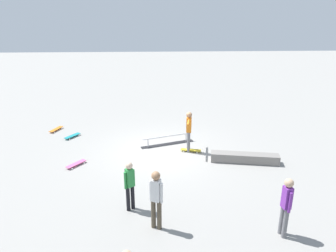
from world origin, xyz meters
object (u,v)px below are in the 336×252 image
(bystander_green_shirt, at_px, (130,183))
(loose_skateboard_teal, at_px, (72,136))
(skater_main, at_px, (189,129))
(bystander_purple_shirt, at_px, (286,204))
(grind_rail, at_px, (167,140))
(loose_skateboard_orange, at_px, (56,129))
(bystander_white_shirt, at_px, (156,197))
(skateboard_main, at_px, (191,150))
(loose_skateboard_pink, at_px, (76,164))
(skate_ledge, at_px, (245,158))

(bystander_green_shirt, height_order, loose_skateboard_teal, bystander_green_shirt)
(skater_main, distance_m, bystander_purple_shirt, 5.49)
(grind_rail, relative_size, loose_skateboard_orange, 2.77)
(grind_rail, xyz_separation_m, loose_skateboard_teal, (4.17, -0.93, -0.09))
(bystander_white_shirt, bearing_deg, grind_rail, -70.80)
(bystander_green_shirt, distance_m, bystander_white_shirt, 1.13)
(skateboard_main, height_order, bystander_purple_shirt, bystander_purple_shirt)
(bystander_purple_shirt, distance_m, loose_skateboard_orange, 11.00)
(bystander_green_shirt, distance_m, bystander_purple_shirt, 4.11)
(loose_skateboard_pink, height_order, loose_skateboard_teal, same)
(grind_rail, bearing_deg, skate_ledge, 128.51)
(grind_rail, xyz_separation_m, skater_main, (-0.80, 0.74, 0.79))
(skate_ledge, bearing_deg, bystander_green_shirt, 34.91)
(loose_skateboard_teal, height_order, loose_skateboard_orange, same)
(grind_rail, bearing_deg, bystander_purple_shirt, 95.56)
(skate_ledge, xyz_separation_m, skateboard_main, (1.90, -1.01, -0.10))
(skate_ledge, height_order, bystander_green_shirt, bystander_green_shirt)
(skater_main, xyz_separation_m, loose_skateboard_orange, (5.93, -2.55, -0.88))
(bystander_purple_shirt, height_order, loose_skateboard_orange, bystander_purple_shirt)
(grind_rail, relative_size, bystander_green_shirt, 1.51)
(bystander_green_shirt, xyz_separation_m, loose_skateboard_orange, (3.88, -6.43, -0.77))
(skater_main, xyz_separation_m, loose_skateboard_teal, (4.98, -1.68, -0.88))
(loose_skateboard_teal, xyz_separation_m, loose_skateboard_orange, (0.95, -0.88, 0.00))
(bystander_purple_shirt, height_order, loose_skateboard_pink, bystander_purple_shirt)
(grind_rail, bearing_deg, loose_skateboard_pink, 9.40)
(loose_skateboard_pink, bearing_deg, bystander_purple_shirt, 94.52)
(loose_skateboard_teal, bearing_deg, loose_skateboard_orange, -97.10)
(skateboard_main, xyz_separation_m, loose_skateboard_pink, (4.31, 1.02, 0.00))
(bystander_white_shirt, relative_size, loose_skateboard_orange, 2.04)
(bystander_green_shirt, bearing_deg, loose_skateboard_pink, -86.52)
(grind_rail, distance_m, bystander_green_shirt, 4.84)
(skate_ledge, xyz_separation_m, loose_skateboard_pink, (6.21, 0.01, -0.10))
(loose_skateboard_teal, bearing_deg, bystander_white_shirt, 65.16)
(skate_ledge, bearing_deg, bystander_white_shirt, 47.98)
(skater_main, bearing_deg, skate_ledge, 71.55)
(bystander_green_shirt, xyz_separation_m, bystander_white_shirt, (-0.73, 0.86, 0.09))
(skateboard_main, xyz_separation_m, bystander_white_shirt, (1.42, 4.69, 0.86))
(skateboard_main, height_order, loose_skateboard_pink, same)
(skate_ledge, xyz_separation_m, bystander_green_shirt, (4.04, 2.82, 0.67))
(loose_skateboard_pink, bearing_deg, loose_skateboard_teal, -125.99)
(skate_ledge, relative_size, loose_skateboard_teal, 3.23)
(skate_ledge, height_order, loose_skateboard_teal, skate_ledge)
(bystander_green_shirt, relative_size, bystander_white_shirt, 0.90)
(skate_ledge, bearing_deg, grind_rail, -32.86)
(skateboard_main, relative_size, bystander_green_shirt, 0.55)
(grind_rail, height_order, bystander_white_shirt, bystander_white_shirt)
(skateboard_main, xyz_separation_m, bystander_green_shirt, (2.14, 3.83, 0.77))
(loose_skateboard_teal, bearing_deg, grind_rail, 112.91)
(loose_skateboard_pink, bearing_deg, skate_ledge, 128.66)
(bystander_purple_shirt, bearing_deg, bystander_white_shirt, 72.27)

